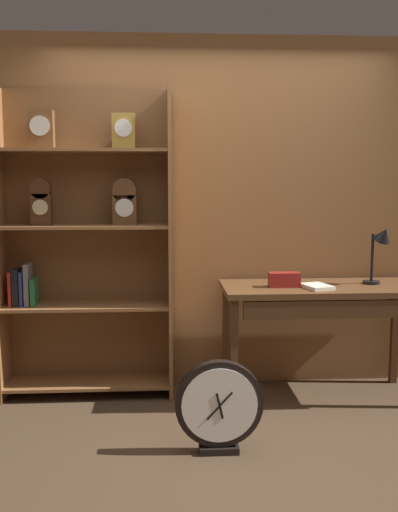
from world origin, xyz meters
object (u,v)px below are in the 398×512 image
object	(u,v)px
desk_lamp	(381,245)
toolbox_small	(284,280)
workbench	(322,299)
open_repair_manual	(317,287)
round_clock_large	(219,406)
bookshelf	(84,242)

from	to	relation	value
desk_lamp	toolbox_small	world-z (taller)	desk_lamp
workbench	desk_lamp	bearing A→B (deg)	4.79
open_repair_manual	round_clock_large	world-z (taller)	open_repair_manual
bookshelf	toolbox_small	xyz separation A→B (m)	(1.40, -0.22, -0.25)
toolbox_small	open_repair_manual	xyz separation A→B (m)	(0.21, -0.07, -0.04)
desk_lamp	open_repair_manual	size ratio (longest dim) A/B	1.95
workbench	round_clock_large	bearing A→B (deg)	-134.44
workbench	round_clock_large	distance (m)	1.23
workbench	round_clock_large	size ratio (longest dim) A/B	2.58
bookshelf	workbench	distance (m)	1.74
workbench	round_clock_large	xyz separation A→B (m)	(-0.81, -0.82, -0.44)
desk_lamp	round_clock_large	bearing A→B (deg)	-145.04
bookshelf	open_repair_manual	xyz separation A→B (m)	(1.62, -0.30, -0.29)
workbench	bookshelf	bearing A→B (deg)	172.78
bookshelf	workbench	bearing A→B (deg)	-7.22
round_clock_large	desk_lamp	bearing A→B (deg)	34.96
open_repair_manual	round_clock_large	bearing A→B (deg)	-151.83
bookshelf	workbench	xyz separation A→B (m)	(1.68, -0.21, -0.40)
toolbox_small	open_repair_manual	distance (m)	0.23
desk_lamp	toolbox_small	distance (m)	0.73
round_clock_large	open_repair_manual	bearing A→B (deg)	44.74
toolbox_small	round_clock_large	size ratio (longest dim) A/B	0.39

